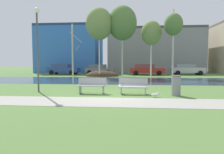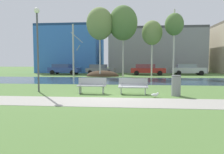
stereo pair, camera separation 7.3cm
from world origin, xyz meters
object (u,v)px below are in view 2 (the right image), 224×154
at_px(streetlamp, 37,35).
at_px(parked_sedan_second_grey, 100,69).
at_px(bench_right, 133,86).
at_px(parked_wagon_fourth_silver, 188,69).
at_px(bench_left, 92,85).
at_px(seagull, 155,95).
at_px(parked_hatch_third_red, 147,69).
at_px(parked_van_nearest_blue, 64,69).
at_px(trash_bin, 176,85).

bearing_deg(streetlamp, parked_sedan_second_grey, 86.74).
height_order(bench_right, parked_wagon_fourth_silver, parked_wagon_fourth_silver).
distance_m(bench_left, parked_wagon_fourth_silver, 20.70).
relative_size(bench_right, seagull, 3.93).
xyz_separation_m(bench_left, seagull, (3.39, -0.96, -0.34)).
relative_size(streetlamp, parked_hatch_third_red, 1.03).
height_order(bench_left, parked_van_nearest_blue, parked_van_nearest_blue).
relative_size(streetlamp, parked_sedan_second_grey, 1.17).
height_order(bench_left, parked_wagon_fourth_silver, parked_wagon_fourth_silver).
bearing_deg(parked_wagon_fourth_silver, trash_bin, -106.93).
xyz_separation_m(streetlamp, parked_wagon_fourth_silver, (13.41, 17.65, -2.52)).
height_order(trash_bin, seagull, trash_bin).
bearing_deg(parked_wagon_fourth_silver, bench_right, -113.45).
height_order(parked_sedan_second_grey, parked_wagon_fourth_silver, parked_wagon_fourth_silver).
height_order(parked_van_nearest_blue, parked_hatch_third_red, parked_van_nearest_blue).
relative_size(bench_left, seagull, 3.93).
height_order(parked_hatch_third_red, parked_wagon_fourth_silver, parked_hatch_third_red).
bearing_deg(streetlamp, bench_left, -6.92).
bearing_deg(seagull, parked_sedan_second_grey, 106.53).
height_order(parked_van_nearest_blue, parked_wagon_fourth_silver, parked_van_nearest_blue).
height_order(bench_right, streetlamp, streetlamp).
xyz_separation_m(bench_left, parked_van_nearest_blue, (-7.63, 17.89, 0.33)).
bearing_deg(seagull, parked_van_nearest_blue, 120.31).
xyz_separation_m(bench_left, parked_sedan_second_grey, (-2.27, 18.10, 0.30)).
xyz_separation_m(parked_sedan_second_grey, parked_wagon_fourth_silver, (12.40, -0.05, 0.03)).
bearing_deg(parked_van_nearest_blue, seagull, -59.69).
bearing_deg(seagull, trash_bin, 27.31).
distance_m(bench_right, parked_van_nearest_blue, 20.47).
bearing_deg(seagull, parked_hatch_third_red, 86.67).
xyz_separation_m(streetlamp, parked_van_nearest_blue, (-4.35, 17.49, -2.52)).
bearing_deg(parked_wagon_fourth_silver, seagull, -109.55).
bearing_deg(streetlamp, bench_right, -4.07).
height_order(streetlamp, parked_sedan_second_grey, streetlamp).
relative_size(seagull, parked_wagon_fourth_silver, 0.09).
xyz_separation_m(bench_left, parked_wagon_fourth_silver, (10.13, 18.05, 0.32)).
distance_m(parked_van_nearest_blue, parked_sedan_second_grey, 5.37).
xyz_separation_m(trash_bin, seagull, (-1.14, -0.59, -0.42)).
height_order(bench_right, parked_van_nearest_blue, parked_van_nearest_blue).
xyz_separation_m(bench_left, parked_hatch_third_red, (4.45, 17.29, 0.32)).
distance_m(seagull, parked_van_nearest_blue, 21.84).
relative_size(bench_left, streetlamp, 0.33).
height_order(streetlamp, parked_van_nearest_blue, streetlamp).
relative_size(streetlamp, parked_van_nearest_blue, 1.05).
xyz_separation_m(parked_hatch_third_red, parked_wagon_fourth_silver, (5.68, 0.76, 0.00)).
distance_m(bench_left, streetlamp, 4.36).
bearing_deg(bench_right, bench_left, 180.00).
bearing_deg(parked_sedan_second_grey, parked_wagon_fourth_silver, -0.23).
height_order(trash_bin, parked_sedan_second_grey, parked_sedan_second_grey).
bearing_deg(parked_hatch_third_red, bench_right, -97.07).
xyz_separation_m(bench_right, parked_hatch_third_red, (2.14, 17.29, 0.32)).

